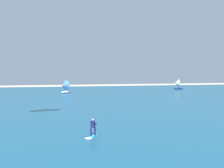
# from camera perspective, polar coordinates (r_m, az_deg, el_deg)

# --- Properties ---
(ocean) EXTENTS (160.00, 90.00, 0.10)m
(ocean) POSITION_cam_1_polar(r_m,az_deg,el_deg) (57.76, -6.27, -3.21)
(ocean) COLOR navy
(ocean) RESTS_ON ground
(kitesurfer) EXTENTS (1.57, 1.93, 1.67)m
(kitesurfer) POSITION_cam_1_polar(r_m,az_deg,el_deg) (23.09, -4.71, -10.79)
(kitesurfer) COLOR #26B2CC
(kitesurfer) RESTS_ON ocean
(sailboat_far_left) EXTENTS (3.45, 3.00, 3.90)m
(sailboat_far_left) POSITION_cam_1_polar(r_m,az_deg,el_deg) (87.52, 15.04, -0.02)
(sailboat_far_left) COLOR navy
(sailboat_far_left) RESTS_ON ocean
(sailboat_mid_left) EXTENTS (3.69, 3.54, 4.12)m
(sailboat_mid_left) POSITION_cam_1_polar(r_m,az_deg,el_deg) (69.98, -11.09, -0.60)
(sailboat_mid_left) COLOR white
(sailboat_mid_left) RESTS_ON ocean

